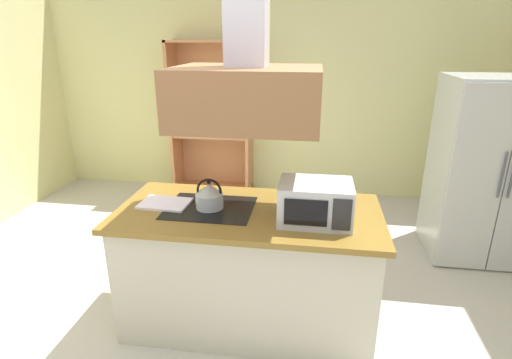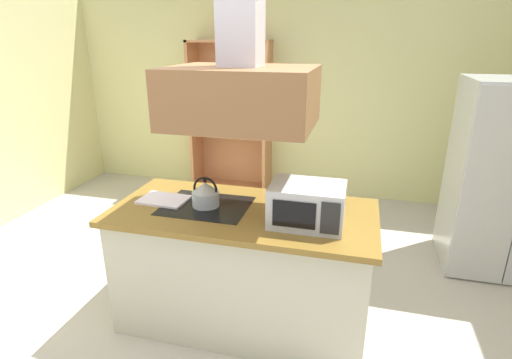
# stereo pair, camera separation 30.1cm
# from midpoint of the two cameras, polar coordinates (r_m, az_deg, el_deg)

# --- Properties ---
(ground_plane) EXTENTS (7.80, 7.80, 0.00)m
(ground_plane) POSITION_cam_midpoint_polar(r_m,az_deg,el_deg) (3.09, -7.73, -21.31)
(ground_plane) COLOR beige
(wall_back) EXTENTS (6.00, 0.12, 2.70)m
(wall_back) POSITION_cam_midpoint_polar(r_m,az_deg,el_deg) (5.31, 0.71, 12.53)
(wall_back) COLOR beige
(wall_back) RESTS_ON ground
(kitchen_island) EXTENTS (1.81, 0.87, 0.90)m
(kitchen_island) POSITION_cam_midpoint_polar(r_m,az_deg,el_deg) (2.94, -4.06, -12.46)
(kitchen_island) COLOR #BDBAA3
(kitchen_island) RESTS_ON ground
(range_hood) EXTENTS (0.90, 0.70, 1.21)m
(range_hood) POSITION_cam_midpoint_polar(r_m,az_deg,el_deg) (2.50, -4.80, 14.14)
(range_hood) COLOR brown
(refrigerator) EXTENTS (0.90, 0.77, 1.70)m
(refrigerator) POSITION_cam_midpoint_polar(r_m,az_deg,el_deg) (4.19, 28.47, 1.13)
(refrigerator) COLOR #B3B9B6
(refrigerator) RESTS_ON ground
(dish_cabinet) EXTENTS (1.03, 0.40, 1.98)m
(dish_cabinet) POSITION_cam_midpoint_polar(r_m,az_deg,el_deg) (5.34, -7.91, 7.31)
(dish_cabinet) COLOR #BF7C4E
(dish_cabinet) RESTS_ON ground
(kettle) EXTENTS (0.19, 0.19, 0.21)m
(kettle) POSITION_cam_midpoint_polar(r_m,az_deg,el_deg) (2.76, -9.82, -2.39)
(kettle) COLOR #B4BFC8
(kettle) RESTS_ON kitchen_island
(cutting_board) EXTENTS (0.35, 0.26, 0.02)m
(cutting_board) POSITION_cam_midpoint_polar(r_m,az_deg,el_deg) (2.92, -15.83, -3.38)
(cutting_board) COLOR white
(cutting_board) RESTS_ON kitchen_island
(microwave) EXTENTS (0.46, 0.35, 0.26)m
(microwave) POSITION_cam_midpoint_polar(r_m,az_deg,el_deg) (2.53, 5.15, -3.32)
(microwave) COLOR #B7BABF
(microwave) RESTS_ON kitchen_island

